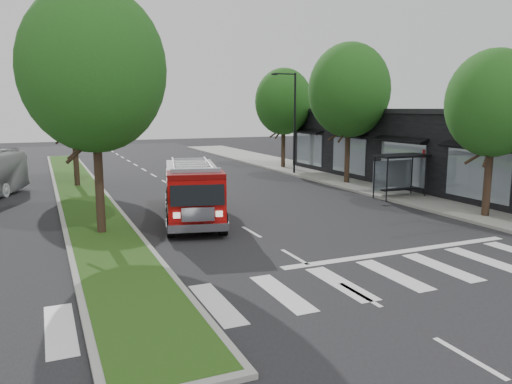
{
  "coord_description": "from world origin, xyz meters",
  "views": [
    {
      "loc": [
        -8.16,
        -15.32,
        5.3
      ],
      "look_at": [
        0.09,
        3.71,
        1.8
      ],
      "focal_mm": 35.0,
      "sensor_mm": 36.0,
      "label": 1
    }
  ],
  "objects": [
    {
      "name": "median",
      "position": [
        -6.0,
        18.0,
        0.08
      ],
      "size": [
        3.0,
        50.0,
        0.15
      ],
      "color": "gray",
      "rests_on": "ground"
    },
    {
      "name": "bus_shelter",
      "position": [
        11.2,
        8.15,
        2.04
      ],
      "size": [
        3.2,
        1.6,
        2.61
      ],
      "color": "black",
      "rests_on": "ground"
    },
    {
      "name": "streetlight_right_far",
      "position": [
        10.35,
        20.0,
        4.48
      ],
      "size": [
        2.11,
        0.2,
        8.0
      ],
      "color": "black",
      "rests_on": "ground"
    },
    {
      "name": "tree_right_far",
      "position": [
        11.5,
        24.0,
        5.84
      ],
      "size": [
        5.0,
        5.0,
        8.73
      ],
      "color": "black",
      "rests_on": "ground"
    },
    {
      "name": "tree_right_mid",
      "position": [
        11.5,
        14.0,
        6.49
      ],
      "size": [
        5.6,
        5.6,
        9.72
      ],
      "color": "black",
      "rests_on": "ground"
    },
    {
      "name": "tree_right_near",
      "position": [
        11.5,
        2.0,
        5.51
      ],
      "size": [
        4.4,
        4.4,
        8.05
      ],
      "color": "black",
      "rests_on": "ground"
    },
    {
      "name": "tree_median_far",
      "position": [
        -6.0,
        20.0,
        6.49
      ],
      "size": [
        5.6,
        5.6,
        9.72
      ],
      "color": "black",
      "rests_on": "ground"
    },
    {
      "name": "storefront_row",
      "position": [
        17.0,
        10.0,
        2.5
      ],
      "size": [
        8.0,
        30.0,
        5.0
      ],
      "primitive_type": "cube",
      "color": "black",
      "rests_on": "ground"
    },
    {
      "name": "sidewalk_right",
      "position": [
        12.5,
        10.0,
        0.07
      ],
      "size": [
        5.0,
        80.0,
        0.15
      ],
      "primitive_type": "cube",
      "color": "gray",
      "rests_on": "ground"
    },
    {
      "name": "ground",
      "position": [
        0.0,
        0.0,
        0.0
      ],
      "size": [
        140.0,
        140.0,
        0.0
      ],
      "primitive_type": "plane",
      "color": "black",
      "rests_on": "ground"
    },
    {
      "name": "fire_engine",
      "position": [
        -1.63,
        7.32,
        1.35
      ],
      "size": [
        4.2,
        8.48,
        2.82
      ],
      "rotation": [
        0.0,
        0.0,
        -0.23
      ],
      "color": "#650605",
      "rests_on": "ground"
    },
    {
      "name": "tree_median_near",
      "position": [
        -6.0,
        6.0,
        6.81
      ],
      "size": [
        5.8,
        5.8,
        10.16
      ],
      "color": "black",
      "rests_on": "ground"
    }
  ]
}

